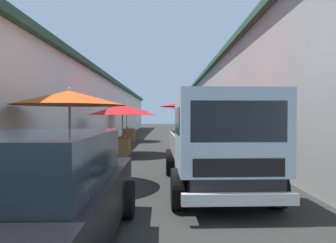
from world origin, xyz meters
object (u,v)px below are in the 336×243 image
at_px(fruit_stall_near_left, 196,111).
at_px(fruit_stall_mid_lane, 127,114).
at_px(hatchback_car, 39,195).
at_px(plastic_stool, 124,142).
at_px(vendor_in_shade, 195,128).
at_px(fruit_stall_far_left, 204,111).
at_px(fruit_stall_near_right, 72,111).
at_px(vendor_by_crates, 179,129).
at_px(delivery_truck, 219,146).
at_px(fruit_stall_far_right, 122,114).

xyz_separation_m(fruit_stall_near_left, fruit_stall_mid_lane, (4.66, 3.95, -0.12)).
bearing_deg(hatchback_car, plastic_stool, 3.44).
bearing_deg(vendor_in_shade, plastic_stool, 120.21).
bearing_deg(hatchback_car, fruit_stall_far_left, -24.26).
relative_size(fruit_stall_near_right, hatchback_car, 0.65).
relative_size(fruit_stall_mid_lane, hatchback_car, 0.70).
distance_m(fruit_stall_near_left, vendor_in_shade, 3.14).
distance_m(vendor_by_crates, vendor_in_shade, 0.95).
relative_size(fruit_stall_near_right, delivery_truck, 0.52).
height_order(fruit_stall_mid_lane, hatchback_car, fruit_stall_mid_lane).
relative_size(hatchback_car, delivery_truck, 0.79).
relative_size(fruit_stall_mid_lane, vendor_by_crates, 1.82).
distance_m(fruit_stall_near_left, hatchback_car, 11.48).
xyz_separation_m(fruit_stall_far_right, delivery_truck, (-6.52, -2.88, -0.69)).
distance_m(fruit_stall_near_left, fruit_stall_far_left, 5.32).
distance_m(fruit_stall_near_left, plastic_stool, 4.00).
relative_size(fruit_stall_near_left, plastic_stool, 5.61).
distance_m(fruit_stall_far_right, vendor_by_crates, 5.56).
bearing_deg(delivery_truck, fruit_stall_mid_lane, 15.09).
xyz_separation_m(fruit_stall_near_left, delivery_truck, (-8.52, 0.40, -0.85)).
height_order(hatchback_car, delivery_truck, delivery_truck).
height_order(fruit_stall_near_right, hatchback_car, fruit_stall_near_right).
bearing_deg(fruit_stall_far_right, vendor_by_crates, -27.80).
bearing_deg(vendor_by_crates, fruit_stall_mid_lane, 60.90).
bearing_deg(vendor_in_shade, fruit_stall_mid_lane, 67.92).
distance_m(fruit_stall_mid_lane, plastic_stool, 4.21).
height_order(hatchback_car, vendor_in_shade, vendor_in_shade).
relative_size(fruit_stall_mid_lane, vendor_in_shade, 1.76).
bearing_deg(hatchback_car, fruit_stall_near_left, -14.70).
height_order(vendor_in_shade, plastic_stool, vendor_in_shade).
bearing_deg(delivery_truck, vendor_by_crates, 1.58).
xyz_separation_m(fruit_stall_near_left, fruit_stall_far_left, (-5.31, 0.31, -0.09)).
bearing_deg(fruit_stall_near_right, vendor_in_shade, -20.19).
xyz_separation_m(fruit_stall_near_right, vendor_by_crates, (10.39, -2.92, -0.87)).
distance_m(fruit_stall_far_right, delivery_truck, 7.16).
bearing_deg(fruit_stall_far_left, fruit_stall_near_left, -3.35).
bearing_deg(vendor_in_shade, fruit_stall_near_left, 175.53).
relative_size(fruit_stall_near_right, fruit_stall_far_right, 0.90).
bearing_deg(plastic_stool, fruit_stall_far_left, -151.36).
xyz_separation_m(vendor_in_shade, plastic_stool, (-2.24, 3.84, -0.58)).
bearing_deg(fruit_stall_far_left, fruit_stall_mid_lane, 20.06).
bearing_deg(fruit_stall_near_right, plastic_stool, -0.14).
height_order(delivery_truck, vendor_by_crates, delivery_truck).
distance_m(fruit_stall_near_left, fruit_stall_mid_lane, 6.11).
bearing_deg(fruit_stall_near_left, fruit_stall_near_right, 154.28).
bearing_deg(vendor_by_crates, vendor_in_shade, -83.48).
bearing_deg(plastic_stool, fruit_stall_far_right, -172.97).
xyz_separation_m(fruit_stall_near_right, delivery_truck, (-0.99, -3.23, -0.70)).
xyz_separation_m(fruit_stall_near_right, vendor_in_shade, (10.50, -3.86, -0.83)).
xyz_separation_m(fruit_stall_mid_lane, plastic_stool, (-3.93, -0.34, -1.45)).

